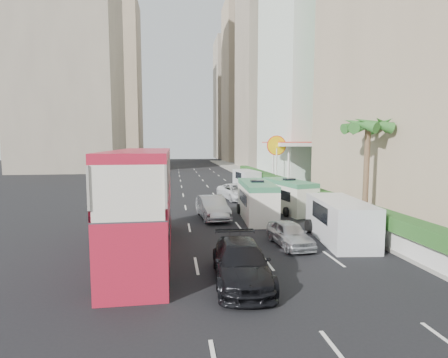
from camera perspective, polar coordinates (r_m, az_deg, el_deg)
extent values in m
plane|color=black|center=(18.34, 6.57, -11.23)|extent=(200.00, 200.00, 0.00)
cube|color=#B71930|center=(17.23, -13.04, -3.81)|extent=(2.50, 11.00, 5.06)
imported|color=#B5B8BC|center=(25.21, -1.89, -6.43)|extent=(2.16, 4.98, 1.59)
imported|color=#B5B8BC|center=(19.03, 10.66, -10.65)|extent=(1.84, 3.90, 1.29)
imported|color=black|center=(14.26, 2.82, -16.33)|extent=(2.47, 5.33, 1.51)
imported|color=silver|center=(33.49, 2.04, -3.34)|extent=(3.48, 5.70, 1.48)
cube|color=silver|center=(24.85, 5.39, -3.53)|extent=(2.38, 6.08, 2.64)
cube|color=silver|center=(27.94, 10.54, -2.72)|extent=(2.88, 5.84, 2.48)
cube|color=silver|center=(20.44, 18.38, -6.42)|extent=(2.89, 5.89, 2.27)
cube|color=silver|center=(42.61, 3.67, 0.04)|extent=(2.56, 5.30, 2.05)
cube|color=#99968C|center=(44.38, 9.58, -1.01)|extent=(6.00, 120.00, 0.18)
cube|color=silver|center=(33.07, 10.79, -2.36)|extent=(0.30, 44.00, 1.00)
cube|color=#2D6626|center=(32.96, 10.82, -0.90)|extent=(1.10, 44.00, 0.70)
cylinder|color=brown|center=(24.37, 22.19, 0.75)|extent=(0.36, 0.36, 6.40)
cube|color=silver|center=(42.57, 11.75, 2.26)|extent=(6.50, 8.00, 5.50)
cube|color=#A1937F|center=(80.66, 8.77, 19.95)|extent=(16.00, 16.00, 50.00)
cube|color=tan|center=(102.59, 4.14, 15.25)|extent=(14.00, 14.00, 44.00)
cube|color=#A1937F|center=(123.69, 1.89, 12.73)|extent=(14.00, 14.00, 40.00)
cube|color=#A1937F|center=(77.31, -24.17, 20.90)|extent=(18.00, 18.00, 52.00)
cube|color=tan|center=(109.76, -17.90, 14.90)|extent=(16.00, 16.00, 46.00)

